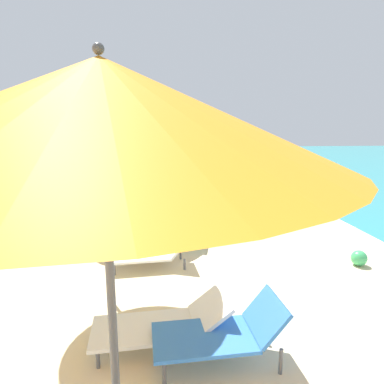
{
  "coord_description": "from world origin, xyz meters",
  "views": [
    {
      "loc": [
        0.41,
        1.45,
        2.42
      ],
      "look_at": [
        1.11,
        8.46,
        1.01
      ],
      "focal_mm": 30.96,
      "sensor_mm": 36.0,
      "label": 1
    }
  ],
  "objects": [
    {
      "name": "lounger_third_inland",
      "position": [
        0.42,
        4.79,
        0.26
      ],
      "size": [
        1.56,
        0.73,
        0.54
      ],
      "rotation": [
        0.0,
        0.0,
        3.21
      ],
      "color": "white",
      "rests_on": "ground"
    },
    {
      "name": "umbrella_fourth",
      "position": [
        -0.38,
        9.05,
        2.54
      ],
      "size": [
        2.4,
        2.4,
        2.87
      ],
      "color": "olive",
      "rests_on": "ground"
    },
    {
      "name": "lounger_fifth_inland",
      "position": [
        0.06,
        11.2,
        0.34
      ],
      "size": [
        1.39,
        0.87,
        0.68
      ],
      "rotation": [
        0.0,
        0.0,
        3.38
      ],
      "color": "white",
      "rests_on": "ground"
    },
    {
      "name": "lounger_fourth_inland",
      "position": [
        0.52,
        8.07,
        0.25
      ],
      "size": [
        1.66,
        1.01,
        0.51
      ],
      "rotation": [
        0.0,
        0.0,
        2.91
      ],
      "color": "#4CA572",
      "rests_on": "ground"
    },
    {
      "name": "umbrella_third",
      "position": [
        -0.29,
        5.78,
        2.58
      ],
      "size": [
        1.89,
        1.89,
        2.89
      ],
      "color": "silver",
      "rests_on": "ground"
    },
    {
      "name": "person_walking_near",
      "position": [
        -2.34,
        8.27,
        0.93
      ],
      "size": [
        0.41,
        0.32,
        1.55
      ],
      "rotation": [
        0.0,
        0.0,
        4.4
      ],
      "color": "#262628",
      "rests_on": "ground"
    },
    {
      "name": "beach_ball",
      "position": [
        3.88,
        6.6,
        0.14
      ],
      "size": [
        0.27,
        0.27,
        0.27
      ],
      "primitive_type": "sphere",
      "color": "#3FB266",
      "rests_on": "ground"
    },
    {
      "name": "lounger_second_shoreside",
      "position": [
        1.02,
        4.46,
        0.34
      ],
      "size": [
        1.36,
        0.69,
        0.67
      ],
      "rotation": [
        0.0,
        0.0,
        3.19
      ],
      "color": "blue",
      "rests_on": "ground"
    },
    {
      "name": "lounger_fourth_shoreside",
      "position": [
        0.4,
        10.28,
        0.33
      ],
      "size": [
        1.27,
        0.74,
        0.63
      ],
      "rotation": [
        0.0,
        0.0,
        3.28
      ],
      "color": "yellow",
      "rests_on": "ground"
    },
    {
      "name": "lounger_third_shoreside",
      "position": [
        0.25,
        6.93,
        0.26
      ],
      "size": [
        1.41,
        0.67,
        0.58
      ],
      "rotation": [
        0.0,
        0.0,
        3.22
      ],
      "color": "white",
      "rests_on": "ground"
    },
    {
      "name": "lounger_farthest_shoreside",
      "position": [
        0.63,
        15.98,
        0.3
      ],
      "size": [
        1.42,
        0.6,
        0.57
      ],
      "rotation": [
        0.0,
        0.0,
        3.16
      ],
      "color": "white",
      "rests_on": "ground"
    },
    {
      "name": "umbrella_farthest",
      "position": [
        -0.43,
        14.81,
        2.21
      ],
      "size": [
        2.0,
        2.0,
        2.53
      ],
      "color": "olive",
      "rests_on": "ground"
    },
    {
      "name": "umbrella_fifth",
      "position": [
        -0.64,
        12.14,
        2.33
      ],
      "size": [
        2.15,
        2.15,
        2.59
      ],
      "color": "#4C4C51",
      "rests_on": "ground"
    },
    {
      "name": "lounger_fifth_shoreside",
      "position": [
        -0.2,
        13.2,
        0.3
      ],
      "size": [
        1.51,
        0.74,
        0.64
      ],
      "rotation": [
        0.0,
        0.0,
        3.19
      ],
      "color": "white",
      "rests_on": "ground"
    },
    {
      "name": "umbrella_second",
      "position": [
        0.12,
        3.21,
        2.48
      ],
      "size": [
        2.51,
        2.51,
        2.82
      ],
      "color": "#4C4C51",
      "rests_on": "ground"
    }
  ]
}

